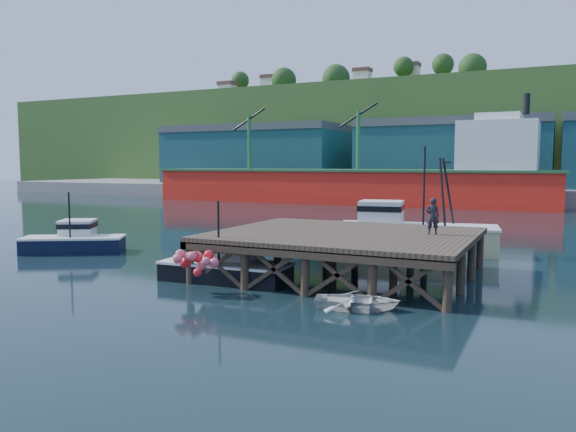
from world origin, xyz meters
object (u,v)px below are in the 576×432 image
Objects in this scene: trawler at (413,230)px; dockworker at (433,216)px; dinghy at (357,301)px; boat_navy at (74,240)px; boat_black at (228,266)px.

trawler is 5.88× the size of dockworker.
trawler is at bearing -9.20° from dinghy.
trawler is at bearing -86.62° from dockworker.
trawler is (18.70, 9.23, 0.58)m from boat_navy.
boat_black is 7.53m from dinghy.
dinghy is 7.40m from dockworker.
boat_navy is 20.87m from dinghy.
boat_black is at bearing 11.36° from dockworker.
boat_navy reaches higher than dinghy.
boat_navy is at bearing -162.94° from trawler.
dockworker is (8.50, 4.35, 2.29)m from boat_black.
trawler is 8.64m from dockworker.
boat_black is (12.99, -3.13, -0.06)m from boat_navy.
trawler reaches higher than boat_black.
dockworker reaches higher than dinghy.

